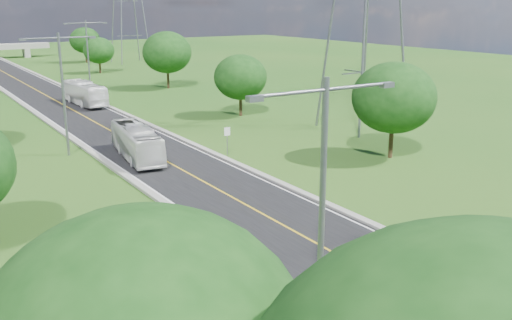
{
  "coord_description": "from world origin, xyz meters",
  "views": [
    {
      "loc": [
        -17.65,
        -2.01,
        12.28
      ],
      "look_at": [
        0.47,
        26.2,
        3.0
      ],
      "focal_mm": 40.0,
      "sensor_mm": 36.0,
      "label": 1
    }
  ],
  "objects": [
    {
      "name": "ground",
      "position": [
        0.0,
        60.0,
        0.0
      ],
      "size": [
        260.0,
        260.0,
        0.0
      ],
      "primitive_type": "plane",
      "color": "#1F5117",
      "rests_on": "ground"
    },
    {
      "name": "road",
      "position": [
        0.0,
        66.0,
        0.03
      ],
      "size": [
        8.0,
        150.0,
        0.06
      ],
      "primitive_type": "cube",
      "color": "black",
      "rests_on": "ground"
    },
    {
      "name": "curb_left",
      "position": [
        -4.25,
        66.0,
        0.11
      ],
      "size": [
        0.5,
        150.0,
        0.22
      ],
      "primitive_type": "cube",
      "color": "gray",
      "rests_on": "ground"
    },
    {
      "name": "curb_right",
      "position": [
        4.25,
        66.0,
        0.11
      ],
      "size": [
        0.5,
        150.0,
        0.22
      ],
      "primitive_type": "cube",
      "color": "gray",
      "rests_on": "ground"
    },
    {
      "name": "speed_limit_sign",
      "position": [
        5.2,
        37.98,
        1.6
      ],
      "size": [
        0.55,
        0.09,
        2.4
      ],
      "color": "slate",
      "rests_on": "ground"
    },
    {
      "name": "streetlight_near_left",
      "position": [
        -6.0,
        12.0,
        5.94
      ],
      "size": [
        5.9,
        0.25,
        10.0
      ],
      "color": "slate",
      "rests_on": "ground"
    },
    {
      "name": "streetlight_mid_left",
      "position": [
        -6.0,
        45.0,
        5.94
      ],
      "size": [
        5.9,
        0.25,
        10.0
      ],
      "color": "slate",
      "rests_on": "ground"
    },
    {
      "name": "streetlight_far_right",
      "position": [
        6.0,
        78.0,
        5.94
      ],
      "size": [
        5.9,
        0.25,
        10.0
      ],
      "color": "slate",
      "rests_on": "ground"
    },
    {
      "name": "tree_rb",
      "position": [
        16.0,
        30.0,
        4.95
      ],
      "size": [
        6.72,
        6.72,
        7.82
      ],
      "color": "black",
      "rests_on": "ground"
    },
    {
      "name": "tree_rc",
      "position": [
        15.0,
        52.0,
        4.33
      ],
      "size": [
        5.88,
        5.88,
        6.84
      ],
      "color": "black",
      "rests_on": "ground"
    },
    {
      "name": "tree_rd",
      "position": [
        17.0,
        76.0,
        5.27
      ],
      "size": [
        7.14,
        7.14,
        8.3
      ],
      "color": "black",
      "rests_on": "ground"
    },
    {
      "name": "tree_re",
      "position": [
        14.5,
        100.0,
        4.02
      ],
      "size": [
        5.46,
        5.46,
        6.35
      ],
      "color": "black",
      "rests_on": "ground"
    },
    {
      "name": "tree_rf",
      "position": [
        18.0,
        120.0,
        4.64
      ],
      "size": [
        6.3,
        6.3,
        7.33
      ],
      "color": "black",
      "rests_on": "ground"
    },
    {
      "name": "bus_outbound",
      "position": [
        2.32,
        68.3,
        1.48
      ],
      "size": [
        2.84,
        10.26,
        2.83
      ],
      "primitive_type": "imported",
      "rotation": [
        0.0,
        0.0,
        3.19
      ],
      "color": "white",
      "rests_on": "road"
    },
    {
      "name": "bus_inbound",
      "position": [
        -1.57,
        40.93,
        1.39
      ],
      "size": [
        3.51,
        9.75,
        2.65
      ],
      "primitive_type": "imported",
      "rotation": [
        0.0,
        0.0,
        -0.14
      ],
      "color": "silver",
      "rests_on": "road"
    }
  ]
}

